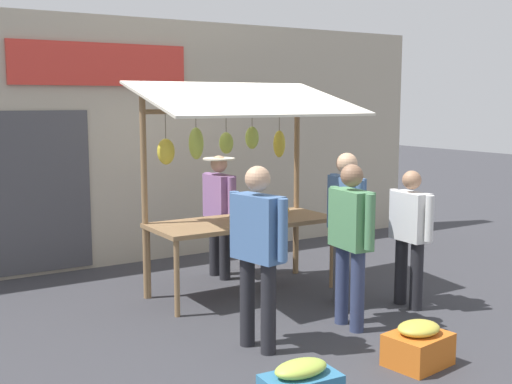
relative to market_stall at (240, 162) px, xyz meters
name	(u,v)px	position (x,y,z in m)	size (l,w,h in m)	color
ground_plane	(243,292)	(-0.01, 0.05, -1.56)	(40.00, 40.00, 0.00)	#38383D
street_backdrop	(161,141)	(0.05, -2.15, 0.14)	(9.00, 0.30, 3.40)	#B2A893
market_stall	(240,162)	(0.00, 0.00, 0.00)	(2.50, 1.46, 2.50)	olive
vendor_with_sunhat	(219,207)	(-0.10, -0.70, -0.63)	(0.41, 0.68, 1.59)	#232328
shopper_in_striped_shirt	(351,234)	(-0.30, 1.65, -0.60)	(0.27, 0.70, 1.66)	navy
shopper_with_ponytail	(258,244)	(0.80, 1.67, -0.57)	(0.32, 0.71, 1.70)	#232328
shopper_in_grey_tee	(410,230)	(-1.30, 1.48, -0.69)	(0.24, 0.66, 1.52)	#232328
shopper_with_shopping_bag	(346,217)	(-0.73, 1.06, -0.56)	(0.33, 0.71, 1.71)	#4C4C51
produce_crate_side	(418,345)	(-0.19, 2.71, -1.38)	(0.58, 0.49, 0.39)	#D1661E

